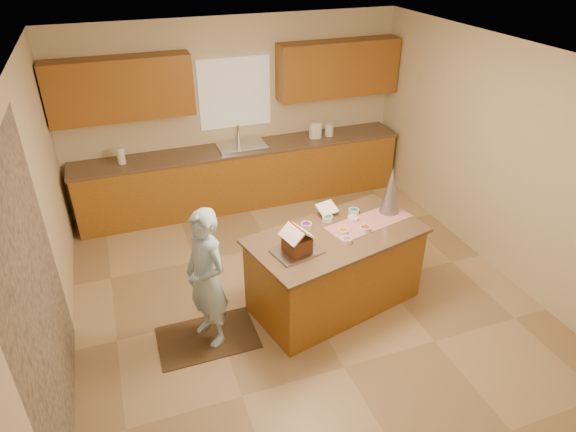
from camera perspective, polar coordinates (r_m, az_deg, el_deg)
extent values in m
plane|color=tan|center=(5.93, 1.59, -9.14)|extent=(5.50, 5.50, 0.00)
plane|color=silver|center=(4.71, 2.07, 17.20)|extent=(5.50, 5.50, 0.00)
plane|color=beige|center=(7.61, -5.98, 11.54)|extent=(5.50, 5.50, 0.00)
plane|color=beige|center=(3.32, 20.52, -18.84)|extent=(5.50, 5.50, 0.00)
plane|color=beige|center=(4.95, -26.24, -2.34)|extent=(5.50, 5.50, 0.00)
plane|color=beige|center=(6.46, 23.02, 5.81)|extent=(5.50, 5.50, 0.00)
plane|color=gray|center=(4.34, -26.26, -8.79)|extent=(0.00, 2.50, 2.50)
cube|color=white|center=(7.49, -6.04, 13.65)|extent=(1.05, 0.03, 1.00)
cube|color=#96641F|center=(7.68, -5.05, 4.43)|extent=(4.80, 0.60, 0.88)
cube|color=brown|center=(7.49, -5.21, 7.61)|extent=(4.85, 0.63, 0.04)
cube|color=brown|center=(7.08, -18.39, 13.46)|extent=(1.85, 0.35, 0.80)
cube|color=brown|center=(7.79, 5.69, 16.23)|extent=(1.85, 0.35, 0.80)
cube|color=silver|center=(7.49, -5.20, 7.54)|extent=(0.70, 0.45, 0.12)
cylinder|color=silver|center=(7.59, -5.63, 9.21)|extent=(0.03, 0.03, 0.28)
cube|color=#96641F|center=(5.62, 5.33, -6.17)|extent=(1.95, 1.29, 0.88)
cube|color=brown|center=(5.36, 5.56, -2.22)|extent=(2.05, 1.39, 0.04)
cube|color=#AE0C20|center=(5.61, 9.17, -0.65)|extent=(1.05, 0.58, 0.01)
cube|color=silver|center=(5.03, 1.01, -4.01)|extent=(0.52, 0.44, 0.02)
cube|color=white|center=(5.64, 4.43, 0.89)|extent=(0.25, 0.22, 0.09)
cone|color=silver|center=(5.71, 11.53, 2.83)|extent=(0.26, 0.26, 0.55)
cube|color=black|center=(5.49, -9.07, -13.40)|extent=(1.01, 0.66, 0.01)
imported|color=#A6CDEB|center=(5.01, -9.20, -7.01)|extent=(0.55, 0.64, 1.50)
cylinder|color=white|center=(7.79, 2.96, 9.56)|extent=(0.15, 0.15, 0.21)
cylinder|color=white|center=(7.79, 3.22, 9.72)|extent=(0.17, 0.17, 0.24)
cylinder|color=white|center=(7.89, 4.67, 9.70)|extent=(0.13, 0.13, 0.19)
cylinder|color=white|center=(7.24, -18.35, 6.48)|extent=(0.10, 0.10, 0.23)
cube|color=#5B2918|center=(4.98, 1.02, -3.13)|extent=(0.27, 0.28, 0.16)
cube|color=white|center=(4.88, 0.42, -2.03)|extent=(0.21, 0.31, 0.13)
cube|color=white|center=(4.94, 1.65, -1.60)|extent=(0.21, 0.31, 0.13)
cylinder|color=red|center=(4.88, 1.04, -1.25)|extent=(0.08, 0.28, 0.02)
cylinder|color=white|center=(5.59, 7.35, -0.32)|extent=(0.12, 0.12, 0.05)
cylinder|color=orange|center=(5.35, 6.21, -1.75)|extent=(0.12, 0.12, 0.05)
cylinder|color=#C64A22|center=(5.42, 8.68, -1.44)|extent=(0.12, 0.12, 0.05)
cylinder|color=#29B35F|center=(5.57, 4.49, -0.28)|extent=(0.12, 0.12, 0.05)
cylinder|color=pink|center=(5.21, 6.59, -2.75)|extent=(0.12, 0.12, 0.05)
cylinder|color=#762F8D|center=(5.42, 2.08, -1.09)|extent=(0.12, 0.12, 0.05)
cylinder|color=teal|center=(5.73, 7.44, 0.52)|extent=(0.12, 0.12, 0.05)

